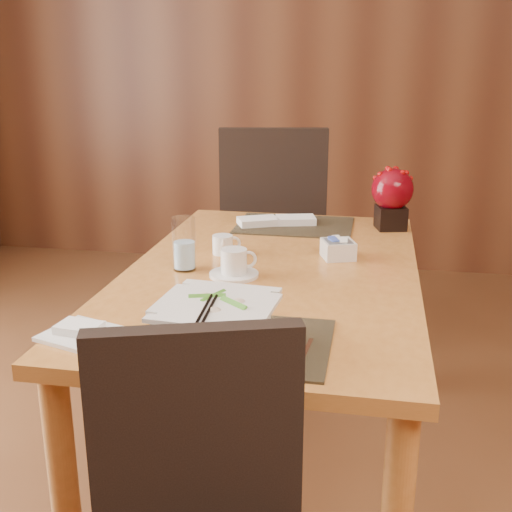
% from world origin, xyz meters
% --- Properties ---
extents(back_wall, '(5.00, 0.02, 2.80)m').
position_xyz_m(back_wall, '(0.00, 3.00, 1.40)').
color(back_wall, '#582F19').
rests_on(back_wall, ground).
extents(dining_table, '(0.90, 1.50, 0.75)m').
position_xyz_m(dining_table, '(0.00, 0.60, 0.65)').
color(dining_table, '#C97E38').
rests_on(dining_table, ground).
extents(placemat_near, '(0.45, 0.33, 0.01)m').
position_xyz_m(placemat_near, '(0.00, 0.05, 0.75)').
color(placemat_near, black).
rests_on(placemat_near, dining_table).
extents(placemat_far, '(0.45, 0.33, 0.01)m').
position_xyz_m(placemat_far, '(0.00, 1.15, 0.75)').
color(placemat_far, black).
rests_on(placemat_far, dining_table).
extents(soup_setting, '(0.30, 0.30, 0.11)m').
position_xyz_m(soup_setting, '(-0.03, 0.01, 0.81)').
color(soup_setting, white).
rests_on(soup_setting, dining_table).
extents(coffee_cup, '(0.15, 0.15, 0.09)m').
position_xyz_m(coffee_cup, '(-0.10, 0.52, 0.79)').
color(coffee_cup, white).
rests_on(coffee_cup, dining_table).
extents(water_glass, '(0.08, 0.08, 0.17)m').
position_xyz_m(water_glass, '(-0.27, 0.55, 0.83)').
color(water_glass, silver).
rests_on(water_glass, dining_table).
extents(creamer_jug, '(0.11, 0.11, 0.06)m').
position_xyz_m(creamer_jug, '(-0.19, 0.73, 0.78)').
color(creamer_jug, white).
rests_on(creamer_jug, dining_table).
extents(sugar_caddy, '(0.13, 0.13, 0.06)m').
position_xyz_m(sugar_caddy, '(0.20, 0.76, 0.78)').
color(sugar_caddy, white).
rests_on(sugar_caddy, dining_table).
extents(berry_decor, '(0.16, 0.16, 0.24)m').
position_xyz_m(berry_decor, '(0.37, 1.18, 0.88)').
color(berry_decor, black).
rests_on(berry_decor, dining_table).
extents(napkins_far, '(0.32, 0.20, 0.03)m').
position_xyz_m(napkins_far, '(-0.06, 1.15, 0.77)').
color(napkins_far, white).
rests_on(napkins_far, dining_table).
extents(bread_plate, '(0.19, 0.19, 0.01)m').
position_xyz_m(bread_plate, '(-0.37, 0.02, 0.76)').
color(bread_plate, white).
rests_on(bread_plate, dining_table).
extents(far_chair, '(0.59, 0.59, 1.09)m').
position_xyz_m(far_chair, '(-0.17, 1.67, 0.61)').
color(far_chair, black).
rests_on(far_chair, ground).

